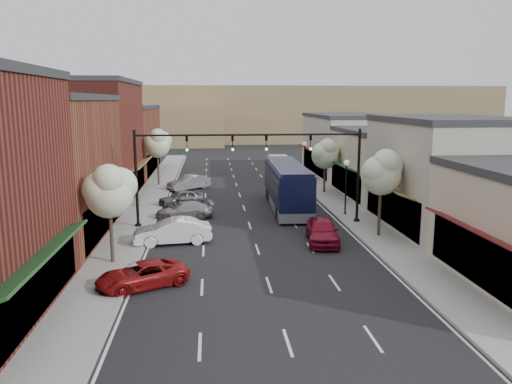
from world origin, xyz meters
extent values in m
plane|color=black|center=(0.00, 0.00, 0.00)|extent=(160.00, 160.00, 0.00)
cube|color=gray|center=(-8.40, 18.50, 0.07)|extent=(2.80, 73.00, 0.15)
cube|color=gray|center=(8.40, 18.50, 0.07)|extent=(2.80, 73.00, 0.15)
cube|color=gray|center=(-7.00, 18.50, 0.07)|extent=(0.25, 73.00, 0.17)
cube|color=gray|center=(7.00, 18.50, 0.07)|extent=(0.25, 73.00, 0.17)
cube|color=black|center=(-10.10, -8.00, 1.60)|extent=(0.60, 11.90, 2.60)
cube|color=#1C4620|center=(-9.30, -8.00, 3.10)|extent=(1.07, 9.80, 0.49)
cube|color=brown|center=(-14.30, 6.00, 4.50)|extent=(9.00, 14.00, 9.00)
cube|color=#2D2D30|center=(-14.30, 6.00, 9.20)|extent=(9.20, 14.10, 0.40)
cube|color=black|center=(-10.10, 6.00, 1.60)|extent=(0.60, 11.90, 2.60)
cube|color=#5A1614|center=(-9.30, 6.00, 3.10)|extent=(1.07, 9.80, 0.49)
cube|color=maroon|center=(-14.30, 20.00, 5.25)|extent=(9.00, 14.00, 10.50)
cube|color=#2D2D30|center=(-14.30, 20.00, 10.70)|extent=(9.20, 14.10, 0.40)
cube|color=black|center=(-10.10, 20.00, 1.60)|extent=(0.60, 11.90, 2.60)
cube|color=olive|center=(-9.30, 20.00, 3.10)|extent=(1.07, 9.80, 0.49)
cube|color=brown|center=(-14.30, 36.00, 4.00)|extent=(9.00, 18.00, 8.00)
cube|color=#2D2D30|center=(-14.30, 36.00, 8.20)|extent=(9.20, 18.10, 0.40)
cube|color=black|center=(-10.10, 36.00, 1.60)|extent=(0.60, 15.30, 2.60)
cube|color=#1C4620|center=(-9.30, 36.00, 3.10)|extent=(1.07, 12.60, 0.49)
cube|color=black|center=(10.10, -6.00, 1.60)|extent=(0.60, 10.20, 2.60)
cube|color=#5A1614|center=(9.30, -6.00, 3.10)|extent=(1.07, 8.40, 0.49)
cube|color=#B2AA98|center=(13.80, 6.00, 3.75)|extent=(8.00, 12.00, 7.50)
cube|color=#2D2D30|center=(13.80, 6.00, 7.70)|extent=(8.20, 12.10, 0.40)
cube|color=black|center=(10.10, 6.00, 1.60)|extent=(0.60, 10.20, 2.60)
cube|color=olive|center=(9.30, 6.00, 3.10)|extent=(1.07, 8.40, 0.49)
cube|color=#C1B599|center=(13.80, 18.00, 3.00)|extent=(8.00, 12.00, 6.00)
cube|color=#2D2D30|center=(13.80, 18.00, 6.20)|extent=(8.20, 12.10, 0.40)
cube|color=black|center=(10.10, 18.00, 1.60)|extent=(0.60, 10.20, 2.60)
cube|color=#1C4620|center=(9.30, 18.00, 3.10)|extent=(1.07, 8.40, 0.49)
cube|color=#B2AA98|center=(13.80, 32.00, 3.50)|extent=(8.00, 16.00, 7.00)
cube|color=#2D2D30|center=(13.80, 32.00, 7.20)|extent=(8.20, 16.10, 0.40)
cube|color=black|center=(10.10, 32.00, 1.60)|extent=(0.60, 13.60, 2.60)
cube|color=#5A1614|center=(9.30, 32.00, 3.10)|extent=(1.07, 11.20, 0.49)
cube|color=#7A6647|center=(0.00, 90.00, 6.00)|extent=(120.00, 30.00, 12.00)
cube|color=#7A6647|center=(-25.00, 78.00, 4.00)|extent=(50.00, 20.00, 8.00)
cylinder|color=black|center=(8.00, 8.00, 0.15)|extent=(0.44, 0.44, 0.30)
cylinder|color=black|center=(8.00, 8.00, 3.50)|extent=(0.20, 0.20, 7.00)
cylinder|color=black|center=(4.00, 8.00, 6.60)|extent=(8.00, 0.14, 0.14)
imported|color=black|center=(4.40, 8.00, 6.00)|extent=(0.18, 0.46, 1.10)
sphere|color=#19E533|center=(4.40, 7.88, 5.58)|extent=(0.18, 0.18, 0.18)
imported|color=black|center=(1.20, 8.00, 6.00)|extent=(0.18, 0.46, 1.10)
sphere|color=#19E533|center=(1.20, 7.88, 5.58)|extent=(0.18, 0.18, 0.18)
cylinder|color=black|center=(-8.00, 8.00, 0.15)|extent=(0.44, 0.44, 0.30)
cylinder|color=black|center=(-8.00, 8.00, 3.50)|extent=(0.20, 0.20, 7.00)
cylinder|color=black|center=(-4.00, 8.00, 6.60)|extent=(8.00, 0.14, 0.14)
imported|color=black|center=(-4.40, 8.00, 6.00)|extent=(0.18, 0.46, 1.10)
sphere|color=#19E533|center=(-4.40, 7.88, 5.58)|extent=(0.18, 0.18, 0.18)
imported|color=black|center=(-1.20, 8.00, 6.00)|extent=(0.18, 0.46, 1.10)
sphere|color=#19E533|center=(-1.20, 7.88, 5.58)|extent=(0.18, 0.18, 0.18)
cylinder|color=#47382B|center=(8.30, 4.00, 1.86)|extent=(0.20, 0.20, 3.71)
sphere|color=beige|center=(8.30, 4.00, 4.18)|extent=(2.60, 2.60, 2.60)
sphere|color=beige|center=(8.80, 4.30, 4.64)|extent=(2.00, 2.00, 2.00)
sphere|color=beige|center=(7.90, 3.70, 4.52)|extent=(1.90, 1.90, 1.90)
sphere|color=beige|center=(8.40, 3.50, 5.10)|extent=(1.70, 1.70, 1.70)
cylinder|color=#47382B|center=(8.30, 20.00, 1.66)|extent=(0.20, 0.20, 3.33)
sphere|color=beige|center=(8.30, 20.00, 3.74)|extent=(2.60, 2.60, 2.60)
sphere|color=beige|center=(8.80, 20.30, 4.16)|extent=(2.00, 2.00, 2.00)
sphere|color=beige|center=(7.90, 19.70, 4.06)|extent=(1.90, 1.90, 1.90)
sphere|color=beige|center=(8.40, 19.50, 4.58)|extent=(1.70, 1.70, 1.70)
cylinder|color=#47382B|center=(-8.30, 0.00, 1.76)|extent=(0.20, 0.20, 3.52)
sphere|color=beige|center=(-8.30, 0.00, 3.96)|extent=(2.60, 2.60, 2.60)
sphere|color=beige|center=(-7.80, 0.30, 4.40)|extent=(2.00, 2.00, 2.00)
sphere|color=beige|center=(-8.70, -0.30, 4.29)|extent=(1.90, 1.90, 1.90)
sphere|color=beige|center=(-8.20, -0.50, 4.84)|extent=(1.70, 1.70, 1.70)
cylinder|color=#47382B|center=(-8.30, 26.00, 1.92)|extent=(0.20, 0.20, 3.84)
sphere|color=beige|center=(-8.30, 26.00, 4.32)|extent=(2.60, 2.60, 2.60)
sphere|color=beige|center=(-7.80, 26.30, 4.80)|extent=(2.00, 2.00, 2.00)
sphere|color=beige|center=(-8.70, 25.70, 4.68)|extent=(1.90, 1.90, 1.90)
sphere|color=beige|center=(-8.20, 25.50, 5.28)|extent=(1.70, 1.70, 1.70)
cylinder|color=black|center=(7.80, 10.50, 0.10)|extent=(0.28, 0.28, 0.20)
cylinder|color=black|center=(7.80, 10.50, 2.00)|extent=(0.12, 0.12, 4.00)
sphere|color=white|center=(7.80, 10.50, 4.22)|extent=(0.44, 0.44, 0.44)
cylinder|color=black|center=(7.80, 28.00, 0.10)|extent=(0.28, 0.28, 0.20)
cylinder|color=black|center=(7.80, 28.00, 2.00)|extent=(0.12, 0.12, 4.00)
sphere|color=white|center=(7.80, 28.00, 4.22)|extent=(0.44, 0.44, 0.44)
cube|color=black|center=(3.59, 13.55, 2.02)|extent=(2.97, 12.37, 3.14)
cube|color=#595B60|center=(3.59, 13.55, 0.56)|extent=(2.99, 12.39, 0.72)
cube|color=black|center=(3.59, 13.55, 2.46)|extent=(3.01, 11.39, 1.13)
cube|color=black|center=(3.59, 13.55, 3.64)|extent=(2.74, 11.88, 0.26)
cube|color=black|center=(3.44, 7.44, 2.67)|extent=(2.14, 0.13, 1.23)
cylinder|color=black|center=(2.27, 9.27, 0.53)|extent=(0.35, 1.07, 1.07)
cylinder|color=black|center=(4.69, 9.21, 0.53)|extent=(0.35, 1.07, 1.07)
cylinder|color=black|center=(2.48, 17.47, 0.53)|extent=(0.35, 1.07, 1.07)
cylinder|color=black|center=(4.90, 17.41, 0.53)|extent=(0.35, 1.07, 1.07)
cylinder|color=black|center=(2.44, 16.04, 0.53)|extent=(0.35, 1.07, 1.07)
cylinder|color=black|center=(4.86, 15.98, 0.53)|extent=(0.35, 1.07, 1.07)
imported|color=maroon|center=(4.26, 3.05, 0.81)|extent=(2.48, 4.96, 1.62)
imported|color=maroon|center=(-6.20, -3.70, 0.62)|extent=(4.92, 3.85, 1.24)
imported|color=white|center=(-5.26, 3.78, 0.80)|extent=(5.06, 2.29, 1.61)
imported|color=#939398|center=(-4.85, 10.70, 0.64)|extent=(4.63, 2.40, 1.28)
imported|color=#525359|center=(-5.37, 15.66, 0.66)|extent=(4.17, 3.02, 1.32)
imported|color=#9E9EA3|center=(-5.00, 23.39, 0.75)|extent=(4.54, 4.03, 1.49)
camera|label=1|loc=(-2.81, -27.27, 8.99)|focal=35.00mm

